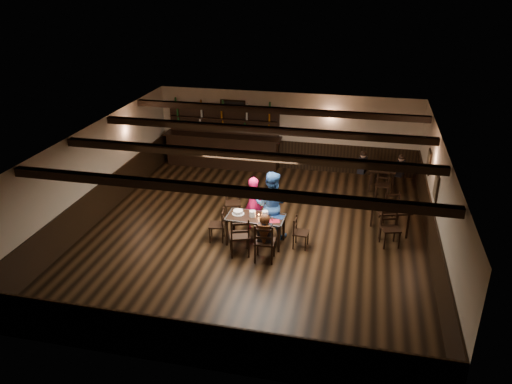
% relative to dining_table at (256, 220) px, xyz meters
% --- Properties ---
extents(ground, '(10.00, 10.00, 0.00)m').
position_rel_dining_table_xyz_m(ground, '(-0.12, 0.43, -0.66)').
color(ground, black).
rests_on(ground, ground).
extents(room_shell, '(9.02, 10.02, 2.71)m').
position_rel_dining_table_xyz_m(room_shell, '(-0.11, 0.47, 1.08)').
color(room_shell, '#BEB49D').
rests_on(room_shell, ground).
extents(dining_table, '(1.49, 0.78, 0.75)m').
position_rel_dining_table_xyz_m(dining_table, '(0.00, 0.00, 0.00)').
color(dining_table, black).
rests_on(dining_table, ground).
extents(chair_near_left, '(0.61, 0.59, 1.03)m').
position_rel_dining_table_xyz_m(chair_near_left, '(-0.23, -0.71, -0.06)').
color(chair_near_left, black).
rests_on(chair_near_left, ground).
extents(chair_near_right, '(0.50, 0.48, 1.02)m').
position_rel_dining_table_xyz_m(chair_near_right, '(0.41, -0.86, -0.07)').
color(chair_near_right, black).
rests_on(chair_near_right, ground).
extents(chair_end_left, '(0.45, 0.47, 0.87)m').
position_rel_dining_table_xyz_m(chair_end_left, '(-0.94, -0.06, -0.15)').
color(chair_end_left, black).
rests_on(chair_end_left, ground).
extents(chair_end_right, '(0.39, 0.41, 0.82)m').
position_rel_dining_table_xyz_m(chair_end_right, '(1.10, 0.04, -0.18)').
color(chair_end_right, black).
rests_on(chair_end_right, ground).
extents(chair_far_pushed, '(0.53, 0.52, 0.92)m').
position_rel_dining_table_xyz_m(chair_far_pushed, '(-0.95, 1.31, -0.12)').
color(chair_far_pushed, black).
rests_on(chair_far_pushed, ground).
extents(woman_pink, '(0.59, 0.40, 1.55)m').
position_rel_dining_table_xyz_m(woman_pink, '(-0.21, 0.67, 0.11)').
color(woman_pink, red).
rests_on(woman_pink, ground).
extents(man_blue, '(0.92, 0.74, 1.82)m').
position_rel_dining_table_xyz_m(man_blue, '(0.31, 0.46, 0.25)').
color(man_blue, navy).
rests_on(man_blue, ground).
extents(seated_person, '(0.33, 0.50, 0.82)m').
position_rel_dining_table_xyz_m(seated_person, '(0.40, -0.79, 0.16)').
color(seated_person, black).
rests_on(seated_person, ground).
extents(cake, '(0.31, 0.31, 0.10)m').
position_rel_dining_table_xyz_m(cake, '(-0.47, 0.06, 0.13)').
color(cake, white).
rests_on(cake, dining_table).
extents(plate_stack_a, '(0.16, 0.16, 0.15)m').
position_rel_dining_table_xyz_m(plate_stack_a, '(-0.08, 0.00, 0.17)').
color(plate_stack_a, white).
rests_on(plate_stack_a, dining_table).
extents(plate_stack_b, '(0.15, 0.15, 0.18)m').
position_rel_dining_table_xyz_m(plate_stack_b, '(0.24, 0.01, 0.18)').
color(plate_stack_b, white).
rests_on(plate_stack_b, dining_table).
extents(tea_light, '(0.04, 0.04, 0.06)m').
position_rel_dining_table_xyz_m(tea_light, '(0.07, 0.07, 0.11)').
color(tea_light, '#A5A8AD').
rests_on(tea_light, dining_table).
extents(salt_shaker, '(0.03, 0.03, 0.08)m').
position_rel_dining_table_xyz_m(salt_shaker, '(0.33, -0.05, 0.13)').
color(salt_shaker, silver).
rests_on(salt_shaker, dining_table).
extents(pepper_shaker, '(0.04, 0.04, 0.10)m').
position_rel_dining_table_xyz_m(pepper_shaker, '(0.45, -0.12, 0.14)').
color(pepper_shaker, '#A5A8AD').
rests_on(pepper_shaker, dining_table).
extents(drink_glass, '(0.06, 0.06, 0.10)m').
position_rel_dining_table_xyz_m(drink_glass, '(0.29, 0.07, 0.14)').
color(drink_glass, silver).
rests_on(drink_glass, dining_table).
extents(menu_red, '(0.32, 0.26, 0.00)m').
position_rel_dining_table_xyz_m(menu_red, '(0.50, -0.14, 0.09)').
color(menu_red, maroon).
rests_on(menu_red, dining_table).
extents(menu_blue, '(0.38, 0.30, 0.00)m').
position_rel_dining_table_xyz_m(menu_blue, '(0.55, 0.13, 0.09)').
color(menu_blue, '#0E2248').
rests_on(menu_blue, dining_table).
extents(bar_counter, '(4.16, 0.70, 2.20)m').
position_rel_dining_table_xyz_m(bar_counter, '(-2.34, 5.15, 0.06)').
color(bar_counter, black).
rests_on(bar_counter, ground).
extents(back_table_a, '(1.11, 1.11, 0.75)m').
position_rel_dining_table_xyz_m(back_table_a, '(3.37, 1.33, -0.01)').
color(back_table_a, black).
rests_on(back_table_a, ground).
extents(back_table_b, '(0.88, 0.88, 0.75)m').
position_rel_dining_table_xyz_m(back_table_b, '(3.19, 4.20, -0.01)').
color(back_table_b, black).
rests_on(back_table_b, ground).
extents(bg_patron_left, '(0.30, 0.40, 0.74)m').
position_rel_dining_table_xyz_m(bg_patron_left, '(2.55, 4.34, 0.17)').
color(bg_patron_left, black).
rests_on(bg_patron_left, ground).
extents(bg_patron_right, '(0.30, 0.39, 0.71)m').
position_rel_dining_table_xyz_m(bg_patron_right, '(3.72, 4.35, 0.16)').
color(bg_patron_right, black).
rests_on(bg_patron_right, ground).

